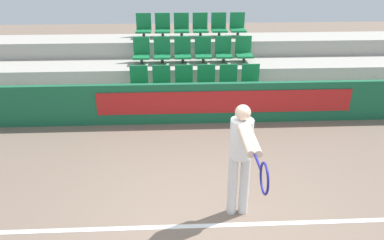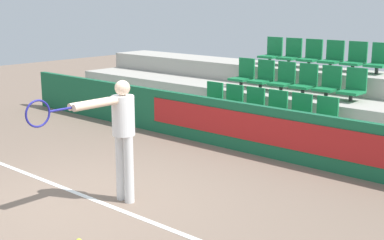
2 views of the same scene
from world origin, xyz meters
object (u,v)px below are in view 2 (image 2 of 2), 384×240
stadium_chair_10 (329,84)px  stadium_chair_6 (243,75)px  stadium_chair_8 (283,79)px  stadium_chair_7 (263,77)px  stadium_chair_13 (291,54)px  stadium_chair_14 (311,55)px  stadium_chair_16 (355,59)px  stadium_chair_1 (231,103)px  stadium_chair_4 (298,113)px  stadium_chair_3 (274,109)px  stadium_chair_2 (252,106)px  tennis_player (119,129)px  stadium_chair_9 (305,81)px  stadium_chair_11 (353,87)px  stadium_chair_15 (332,57)px  stadium_chair_17 (379,61)px  stadium_chair_12 (272,52)px  stadium_chair_0 (211,100)px  stadium_chair_5 (324,117)px

stadium_chair_10 → stadium_chair_6: bearing=180.0°
stadium_chair_8 → stadium_chair_7: bearing=180.0°
stadium_chair_13 → stadium_chair_14: size_ratio=1.00×
stadium_chair_16 → stadium_chair_8: bearing=-133.1°
stadium_chair_1 → stadium_chair_16: size_ratio=1.00×
stadium_chair_6 → stadium_chair_8: bearing=0.0°
stadium_chair_4 → stadium_chair_3: bearing=180.0°
stadium_chair_2 → stadium_chair_10: bearing=46.9°
tennis_player → stadium_chair_9: bearing=91.5°
stadium_chair_7 → stadium_chair_11: size_ratio=1.00×
stadium_chair_15 → tennis_player: stadium_chair_15 is taller
tennis_player → stadium_chair_17: bearing=81.7°
stadium_chair_8 → stadium_chair_12: 1.54m
stadium_chair_4 → stadium_chair_9: stadium_chair_9 is taller
stadium_chair_2 → stadium_chair_15: (0.51, 2.17, 0.81)m
stadium_chair_0 → stadium_chair_3: (1.52, 0.00, 0.00)m
stadium_chair_3 → stadium_chair_16: 2.37m
stadium_chair_0 → stadium_chair_17: 3.44m
stadium_chair_14 → stadium_chair_17: same height
stadium_chair_2 → stadium_chair_9: (0.51, 1.09, 0.40)m
tennis_player → stadium_chair_1: bearing=106.5°
stadium_chair_1 → stadium_chair_13: 2.32m
stadium_chair_11 → stadium_chair_9: bearing=180.0°
tennis_player → stadium_chair_4: bearing=84.4°
stadium_chair_5 → stadium_chair_17: stadium_chair_17 is taller
stadium_chair_0 → stadium_chair_8: size_ratio=1.00×
stadium_chair_7 → stadium_chair_10: size_ratio=1.00×
stadium_chair_13 → stadium_chair_15: (1.02, 0.00, 0.00)m
stadium_chair_4 → tennis_player: size_ratio=0.37×
stadium_chair_3 → stadium_chair_15: 2.32m
stadium_chair_8 → stadium_chair_2: bearing=-90.0°
stadium_chair_8 → stadium_chair_15: bearing=64.9°
stadium_chair_15 → stadium_chair_14: bearing=180.0°
stadium_chair_7 → stadium_chair_6: bearing=180.0°
stadium_chair_10 → stadium_chair_12: bearing=151.9°
stadium_chair_17 → stadium_chair_16: bearing=180.0°
stadium_chair_7 → stadium_chair_8: size_ratio=1.00×
stadium_chair_3 → stadium_chair_9: (0.00, 1.09, 0.40)m
stadium_chair_5 → stadium_chair_9: size_ratio=1.00×
stadium_chair_7 → stadium_chair_0: bearing=-115.1°
stadium_chair_5 → stadium_chair_15: size_ratio=1.00×
stadium_chair_8 → stadium_chair_16: bearing=46.9°
stadium_chair_8 → stadium_chair_13: bearing=115.1°
stadium_chair_14 → stadium_chair_7: bearing=-115.1°
stadium_chair_16 → stadium_chair_1: bearing=-125.0°
stadium_chair_14 → stadium_chair_1: bearing=-103.2°
stadium_chair_2 → stadium_chair_14: (0.00, 2.17, 0.81)m
stadium_chair_17 → stadium_chair_13: bearing=180.0°
stadium_chair_1 → stadium_chair_6: bearing=115.1°
stadium_chair_11 → stadium_chair_15: (-1.02, 1.09, 0.40)m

